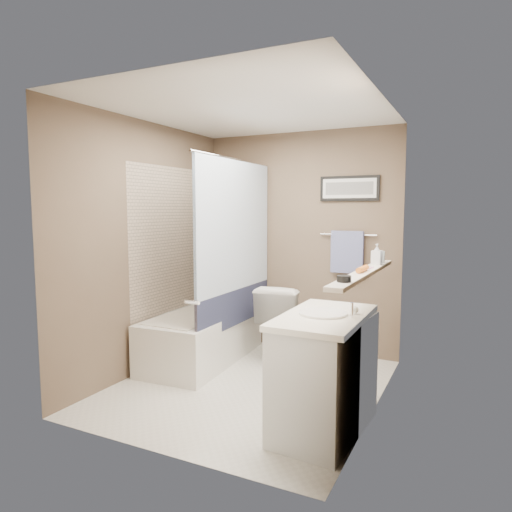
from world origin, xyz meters
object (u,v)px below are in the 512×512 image
at_px(soap_bottle, 377,254).
at_px(candle_bowl_near, 344,279).
at_px(glass_jar, 380,257).
at_px(hair_brush_front, 363,269).
at_px(toilet, 285,321).
at_px(bathtub, 203,336).
at_px(vanity, 325,376).

bearing_deg(soap_bottle, candle_bowl_near, -90.00).
xyz_separation_m(candle_bowl_near, glass_jar, (0.00, 1.14, 0.03)).
bearing_deg(soap_bottle, hair_brush_front, -90.00).
distance_m(hair_brush_front, glass_jar, 0.64).
height_order(glass_jar, soap_bottle, soap_bottle).
relative_size(toilet, hair_brush_front, 3.59).
relative_size(toilet, soap_bottle, 4.65).
height_order(bathtub, glass_jar, glass_jar).
bearing_deg(bathtub, soap_bottle, -7.92).
xyz_separation_m(candle_bowl_near, soap_bottle, (0.00, 1.00, 0.06)).
bearing_deg(glass_jar, hair_brush_front, -90.00).
xyz_separation_m(bathtub, soap_bottle, (1.79, -0.14, 0.95)).
bearing_deg(bathtub, candle_bowl_near, -36.04).
distance_m(bathtub, hair_brush_front, 2.09).
xyz_separation_m(toilet, hair_brush_front, (1.05, -1.10, 0.74)).
distance_m(hair_brush_front, soap_bottle, 0.50).
distance_m(toilet, glass_jar, 1.38).
height_order(toilet, soap_bottle, soap_bottle).
bearing_deg(candle_bowl_near, hair_brush_front, 90.00).
bearing_deg(hair_brush_front, bathtub, 160.34).
distance_m(vanity, hair_brush_front, 0.81).
bearing_deg(bathtub, glass_jar, -3.53).
distance_m(vanity, soap_bottle, 1.13).
xyz_separation_m(bathtub, hair_brush_front, (1.79, -0.64, 0.89)).
bearing_deg(toilet, candle_bowl_near, 119.45).
bearing_deg(toilet, hair_brush_front, 129.89).
relative_size(bathtub, hair_brush_front, 6.82).
relative_size(vanity, candle_bowl_near, 10.00).
height_order(candle_bowl_near, soap_bottle, soap_bottle).
relative_size(toilet, vanity, 0.88).
distance_m(bathtub, soap_bottle, 2.03).
height_order(toilet, candle_bowl_near, candle_bowl_near).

